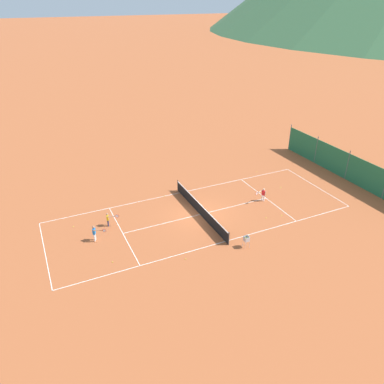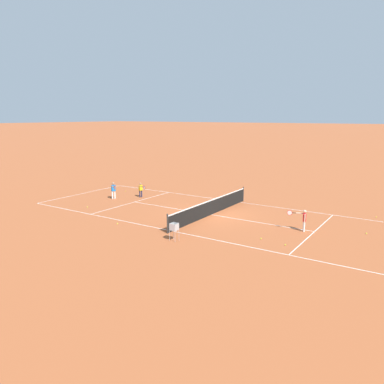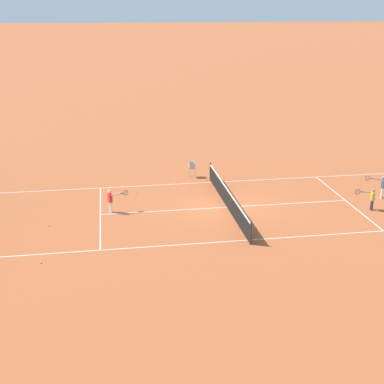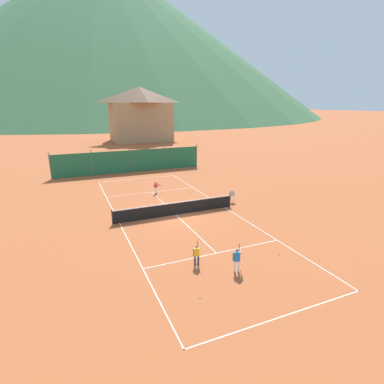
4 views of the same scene
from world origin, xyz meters
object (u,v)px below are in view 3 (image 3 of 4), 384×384
player_far_baseline (382,185)px  tennis_ball_service_box (136,194)px  tennis_ball_alley_right (111,193)px  tennis_ball_mid_court (348,181)px  tennis_net (227,198)px  tennis_ball_by_net_right (281,237)px  tennis_ball_far_corner (41,262)px  player_near_service (372,197)px  player_near_baseline (111,199)px  tennis_ball_alley_left (49,225)px  ball_hopper (192,167)px  tennis_ball_by_net_left (265,176)px

player_far_baseline → tennis_ball_service_box: bearing=78.2°
tennis_ball_alley_right → tennis_ball_mid_court: (0.02, -13.78, 0.00)m
tennis_net → tennis_ball_by_net_right: bearing=-159.5°
tennis_ball_far_corner → player_near_service: bearing=-77.7°
player_near_baseline → player_near_service: 13.01m
tennis_ball_alley_left → tennis_net: bearing=-82.9°
tennis_ball_alley_right → ball_hopper: ball_hopper is taller
tennis_ball_by_net_right → tennis_ball_service_box: 9.07m
player_far_baseline → tennis_net: bearing=90.3°
tennis_net → tennis_ball_alley_left: (-1.09, 8.78, -0.47)m
ball_hopper → tennis_ball_far_corner: bearing=142.7°
tennis_net → ball_hopper: bearing=10.5°
tennis_ball_alley_left → tennis_ball_mid_court: (4.09, -16.72, 0.00)m
tennis_ball_alley_left → tennis_ball_service_box: same height
tennis_ball_alley_right → tennis_ball_far_corner: (-7.90, 2.91, 0.00)m
tennis_ball_alley_right → tennis_ball_by_net_right: 10.19m
tennis_ball_by_net_left → tennis_ball_alley_right: bearing=100.9°
tennis_ball_by_net_left → tennis_ball_far_corner: 15.56m
player_near_baseline → tennis_ball_mid_court: (2.75, -13.78, -0.66)m
tennis_ball_by_net_right → ball_hopper: size_ratio=0.07×
player_far_baseline → tennis_ball_alley_right: 14.56m
tennis_ball_mid_court → tennis_ball_far_corner: size_ratio=1.00×
player_far_baseline → tennis_ball_far_corner: player_far_baseline is taller
tennis_ball_alley_left → tennis_ball_by_net_left: 13.54m
tennis_ball_mid_court → ball_hopper: ball_hopper is taller
tennis_ball_mid_court → tennis_ball_far_corner: 18.48m
tennis_ball_by_net_left → tennis_ball_service_box: same height
player_near_service → tennis_ball_alley_left: player_near_service is taller
tennis_ball_alley_right → ball_hopper: 5.42m
ball_hopper → player_near_service: bearing=-130.1°
player_near_service → tennis_ball_by_net_left: size_ratio=16.81×
tennis_ball_alley_right → tennis_ball_by_net_left: same height
player_near_service → tennis_ball_mid_court: 4.61m
tennis_ball_by_net_left → tennis_ball_service_box: (-2.03, 7.91, 0.00)m
tennis_ball_alley_left → tennis_ball_by_net_left: (5.85, -12.20, 0.00)m
player_far_baseline → player_near_service: (-1.53, 1.35, -0.08)m
tennis_ball_by_net_right → tennis_ball_by_net_left: bearing=-12.2°
tennis_ball_alley_right → tennis_ball_alley_left: size_ratio=1.00×
tennis_ball_alley_right → tennis_ball_alley_left: same height
player_far_baseline → tennis_ball_by_net_left: player_far_baseline is taller
tennis_net → player_far_baseline: 8.41m
tennis_net → player_near_baseline: bearing=87.5°
tennis_net → tennis_ball_mid_court: (3.00, -7.94, -0.47)m
player_near_baseline → tennis_ball_service_box: player_near_baseline is taller
tennis_ball_alley_left → tennis_ball_far_corner: size_ratio=1.00×
player_near_service → tennis_ball_alley_left: 15.86m
tennis_ball_by_net_right → ball_hopper: ball_hopper is taller
player_near_service → tennis_ball_mid_court: (4.48, -0.88, -0.62)m
player_far_baseline → tennis_ball_mid_court: player_far_baseline is taller
tennis_ball_far_corner → ball_hopper: bearing=-37.3°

